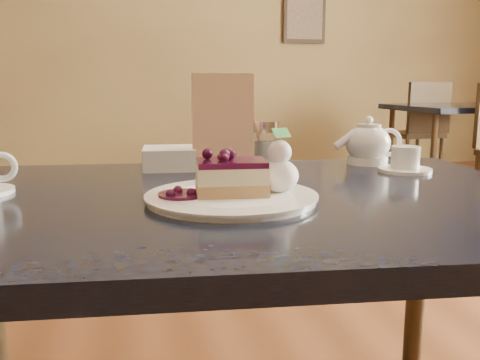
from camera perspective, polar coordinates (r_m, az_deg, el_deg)
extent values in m
cube|color=olive|center=(5.57, -11.81, 16.11)|extent=(8.00, 0.02, 3.00)
cube|color=black|center=(5.85, 6.90, 16.97)|extent=(0.45, 0.03, 0.55)
cube|color=black|center=(0.97, -1.23, -2.78)|extent=(1.26, 0.89, 0.04)
cylinder|color=#322210|center=(1.54, 18.17, -12.68)|extent=(0.05, 0.05, 0.71)
cylinder|color=white|center=(0.91, -0.91, -1.92)|extent=(0.29, 0.29, 0.01)
cube|color=tan|center=(0.91, -0.92, -0.88)|extent=(0.13, 0.09, 0.02)
cube|color=beige|center=(0.91, -0.92, 0.67)|extent=(0.12, 0.09, 0.03)
cube|color=black|center=(0.90, -0.92, 1.85)|extent=(0.12, 0.09, 0.01)
ellipsoid|color=white|center=(0.93, 4.21, 0.45)|extent=(0.07, 0.07, 0.06)
cylinder|color=black|center=(0.90, -6.23, -1.56)|extent=(0.08, 0.08, 0.01)
torus|color=white|center=(1.07, -24.06, 1.28)|extent=(0.06, 0.01, 0.06)
cylinder|color=white|center=(1.26, 17.16, 1.04)|extent=(0.12, 0.12, 0.01)
cylinder|color=white|center=(1.26, 17.23, 2.33)|extent=(0.06, 0.06, 0.05)
ellipsoid|color=white|center=(1.35, 13.48, 3.64)|extent=(0.11, 0.11, 0.09)
cylinder|color=white|center=(1.35, 13.58, 5.86)|extent=(0.06, 0.06, 0.01)
cylinder|color=white|center=(1.32, 10.54, 3.60)|extent=(0.06, 0.02, 0.05)
cube|color=beige|center=(1.23, -1.87, 6.20)|extent=(0.14, 0.04, 0.22)
cylinder|color=white|center=(1.27, 2.76, 3.27)|extent=(0.06, 0.06, 0.08)
cylinder|color=silver|center=(1.26, 2.78, 5.74)|extent=(0.06, 0.06, 0.02)
cube|color=white|center=(1.26, -7.55, 2.34)|extent=(0.13, 0.13, 0.05)
cube|color=black|center=(4.60, 22.56, 7.16)|extent=(1.07, 0.89, 0.04)
cylinder|color=#322210|center=(4.14, 19.86, 1.77)|extent=(0.04, 0.04, 0.71)
cylinder|color=#322210|center=(4.69, 15.74, 2.99)|extent=(0.04, 0.04, 0.71)
cylinder|color=#322210|center=(5.13, 24.14, 3.09)|extent=(0.04, 0.04, 0.71)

